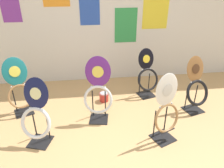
% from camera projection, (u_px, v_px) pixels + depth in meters
% --- Properties ---
extents(ground_plane, '(14.00, 14.00, 0.00)m').
position_uv_depth(ground_plane, '(117.00, 163.00, 2.64)').
color(ground_plane, tan).
extents(wall_back, '(8.00, 0.07, 2.60)m').
position_uv_depth(wall_back, '(100.00, 16.00, 4.11)').
color(wall_back, silver).
rests_on(wall_back, ground_plane).
extents(toilet_seat_display_white_plain, '(0.42, 0.37, 0.97)m').
position_uv_depth(toilet_seat_display_white_plain, '(166.00, 108.00, 2.81)').
color(toilet_seat_display_white_plain, black).
rests_on(toilet_seat_display_white_plain, ground_plane).
extents(toilet_seat_display_purple_note, '(0.45, 0.32, 1.01)m').
position_uv_depth(toilet_seat_display_purple_note, '(98.00, 92.00, 3.20)').
color(toilet_seat_display_purple_note, black).
rests_on(toilet_seat_display_purple_note, ground_plane).
extents(toilet_seat_display_teal_sax, '(0.47, 0.44, 0.90)m').
position_uv_depth(toilet_seat_display_teal_sax, '(19.00, 87.00, 3.40)').
color(toilet_seat_display_teal_sax, black).
rests_on(toilet_seat_display_teal_sax, ground_plane).
extents(toilet_seat_display_woodgrain, '(0.47, 0.41, 0.90)m').
position_uv_depth(toilet_seat_display_woodgrain, '(196.00, 88.00, 3.46)').
color(toilet_seat_display_woodgrain, black).
rests_on(toilet_seat_display_woodgrain, ground_plane).
extents(toilet_seat_display_jazz_black, '(0.45, 0.36, 0.87)m').
position_uv_depth(toilet_seat_display_jazz_black, '(147.00, 76.00, 3.90)').
color(toilet_seat_display_jazz_black, black).
rests_on(toilet_seat_display_jazz_black, ground_plane).
extents(toilet_seat_display_navy_moon, '(0.46, 0.40, 0.91)m').
position_uv_depth(toilet_seat_display_navy_moon, '(36.00, 118.00, 2.79)').
color(toilet_seat_display_navy_moon, black).
rests_on(toilet_seat_display_navy_moon, ground_plane).
extents(paint_can, '(0.16, 0.16, 0.16)m').
position_uv_depth(paint_can, '(104.00, 96.00, 3.86)').
color(paint_can, red).
rests_on(paint_can, ground_plane).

